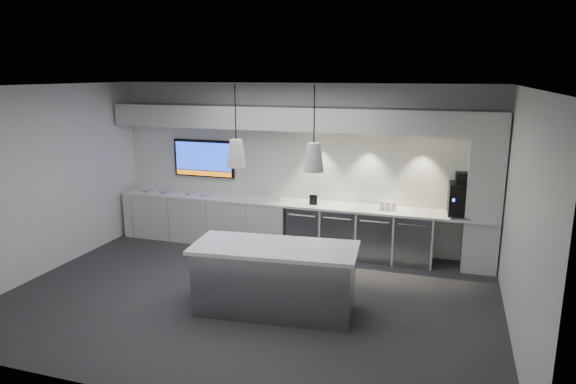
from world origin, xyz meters
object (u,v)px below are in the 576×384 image
(coffee_machine, at_px, (461,198))
(wall_tv, at_px, (204,158))
(island, at_px, (275,278))
(bin, at_px, (206,279))

(coffee_machine, bearing_deg, wall_tv, 172.84)
(wall_tv, xyz_separation_m, island, (2.40, -2.73, -1.09))
(wall_tv, relative_size, island, 0.55)
(island, height_order, bin, island)
(wall_tv, relative_size, coffee_machine, 1.76)
(island, bearing_deg, bin, 165.81)
(island, relative_size, bin, 4.52)
(wall_tv, bearing_deg, island, -48.63)
(coffee_machine, bearing_deg, bin, -150.53)
(wall_tv, relative_size, bin, 2.48)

